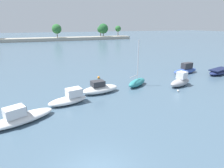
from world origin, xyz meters
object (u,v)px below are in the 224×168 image
at_px(moored_boat_4, 137,82).
at_px(mooring_buoy_1, 178,91).
at_px(moored_boat_2, 69,98).
at_px(moored_boat_6, 186,70).
at_px(mooring_buoy_0, 99,77).
at_px(moored_boat_7, 219,72).
at_px(moored_boat_5, 180,81).
at_px(moored_boat_1, 21,117).
at_px(moored_boat_3, 100,89).

bearing_deg(moored_boat_4, mooring_buoy_1, -79.11).
relative_size(moored_boat_2, moored_boat_6, 0.80).
bearing_deg(moored_boat_2, moored_boat_6, 4.03).
bearing_deg(moored_boat_2, mooring_buoy_0, 42.74).
distance_m(moored_boat_6, moored_boat_7, 5.37).
xyz_separation_m(moored_boat_6, mooring_buoy_1, (-7.41, -6.95, -0.45)).
relative_size(moored_boat_2, moored_boat_5, 1.04).
xyz_separation_m(moored_boat_1, moored_boat_4, (13.83, 5.08, 0.01)).
bearing_deg(moored_boat_6, mooring_buoy_1, -145.37).
bearing_deg(moored_boat_2, moored_boat_4, 3.86).
xyz_separation_m(moored_boat_5, moored_boat_6, (5.54, 5.13, -0.08)).
distance_m(moored_boat_1, moored_boat_6, 26.14).
bearing_deg(moored_boat_7, mooring_buoy_0, 151.37).
relative_size(moored_boat_1, moored_boat_7, 1.01).
xyz_separation_m(moored_boat_1, moored_boat_7, (29.55, 5.59, -0.07)).
relative_size(moored_boat_1, moored_boat_5, 1.36).
bearing_deg(moored_boat_3, moored_boat_7, -3.96).
height_order(moored_boat_3, moored_boat_7, moored_boat_3).
bearing_deg(mooring_buoy_1, moored_boat_5, 44.31).
bearing_deg(moored_boat_4, moored_boat_5, -52.52).
bearing_deg(moored_boat_2, moored_boat_5, -9.46).
height_order(moored_boat_2, moored_boat_4, moored_boat_4).
bearing_deg(mooring_buoy_0, moored_boat_2, -125.84).
bearing_deg(moored_boat_3, moored_boat_5, -14.29).
bearing_deg(moored_boat_1, moored_boat_4, -2.54).
bearing_deg(moored_boat_6, moored_boat_5, -145.76).
height_order(moored_boat_2, moored_boat_7, moored_boat_2).
bearing_deg(mooring_buoy_1, moored_boat_4, 132.78).
bearing_deg(moored_boat_5, moored_boat_2, 163.55).
bearing_deg(moored_boat_3, moored_boat_1, -159.69).
height_order(moored_boat_1, moored_boat_7, moored_boat_1).
distance_m(moored_boat_4, moored_boat_5, 5.84).
distance_m(moored_boat_1, moored_boat_5, 19.53).
xyz_separation_m(moored_boat_3, moored_boat_6, (16.45, 3.78, 0.03)).
distance_m(moored_boat_1, mooring_buoy_1, 17.47).
height_order(moored_boat_1, moored_boat_3, moored_boat_3).
bearing_deg(moored_boat_3, moored_boat_6, 5.70).
relative_size(moored_boat_5, moored_boat_7, 0.74).
height_order(moored_boat_4, mooring_buoy_0, moored_boat_4).
relative_size(moored_boat_6, moored_boat_7, 0.96).
bearing_deg(moored_boat_7, moored_boat_6, 136.66).
xyz_separation_m(moored_boat_1, mooring_buoy_0, (10.12, 10.38, -0.32)).
height_order(moored_boat_5, moored_boat_7, moored_boat_5).
bearing_deg(moored_boat_5, moored_boat_4, 140.96).
xyz_separation_m(moored_boat_1, moored_boat_2, (4.45, 2.52, 0.07)).
bearing_deg(moored_boat_7, moored_boat_5, 179.26).
distance_m(moored_boat_1, mooring_buoy_0, 14.50).
bearing_deg(moored_boat_5, mooring_buoy_0, 122.88).
relative_size(moored_boat_1, moored_boat_2, 1.31).
height_order(moored_boat_4, moored_boat_5, moored_boat_4).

